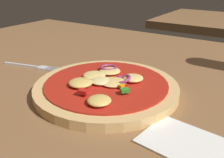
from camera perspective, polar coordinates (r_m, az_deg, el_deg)
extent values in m
cube|color=brown|center=(0.47, 2.03, -6.45)|extent=(1.48, 1.04, 0.04)
cylinder|color=tan|center=(0.48, -1.30, -2.01)|extent=(0.28, 0.28, 0.02)
cylinder|color=red|center=(0.48, -1.31, -0.91)|extent=(0.24, 0.24, 0.00)
ellipsoid|color=#EFCC72|center=(0.49, 4.29, 0.35)|extent=(0.04, 0.04, 0.01)
ellipsoid|color=#EFCC72|center=(0.50, -4.03, 0.89)|extent=(0.04, 0.04, 0.01)
ellipsoid|color=#EFCC72|center=(0.52, -0.46, 1.83)|extent=(0.04, 0.04, 0.01)
ellipsoid|color=#EFCC72|center=(0.47, 0.30, -0.69)|extent=(0.05, 0.05, 0.01)
ellipsoid|color=#E5BC60|center=(0.40, -3.03, -4.86)|extent=(0.04, 0.04, 0.01)
ellipsoid|color=#E5BC60|center=(0.47, -7.14, -0.84)|extent=(0.04, 0.04, 0.01)
ellipsoid|color=#F4DB8E|center=(0.47, -2.71, -0.54)|extent=(0.04, 0.04, 0.01)
torus|color=#93386B|center=(0.48, 2.36, -0.12)|extent=(0.05, 0.05, 0.02)
torus|color=#93386B|center=(0.54, -0.74, 2.60)|extent=(0.05, 0.05, 0.01)
cube|color=red|center=(0.43, -6.52, -2.83)|extent=(0.02, 0.01, 0.01)
cube|color=#2D8C28|center=(0.43, 2.93, -2.57)|extent=(0.02, 0.02, 0.01)
cube|color=orange|center=(0.45, 2.29, -1.44)|extent=(0.01, 0.01, 0.00)
cube|color=silver|center=(0.66, -19.78, 2.98)|extent=(0.10, 0.03, 0.01)
cube|color=silver|center=(0.63, -15.48, 2.45)|extent=(0.02, 0.02, 0.01)
cube|color=silver|center=(0.61, -13.91, 1.93)|extent=(0.03, 0.01, 0.00)
cube|color=silver|center=(0.61, -13.63, 2.11)|extent=(0.03, 0.01, 0.00)
cube|color=silver|center=(0.61, -13.36, 2.29)|extent=(0.03, 0.01, 0.00)
cube|color=silver|center=(0.62, -13.09, 2.47)|extent=(0.03, 0.01, 0.00)
cube|color=white|center=(0.36, 18.06, -14.34)|extent=(0.15, 0.10, 0.00)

